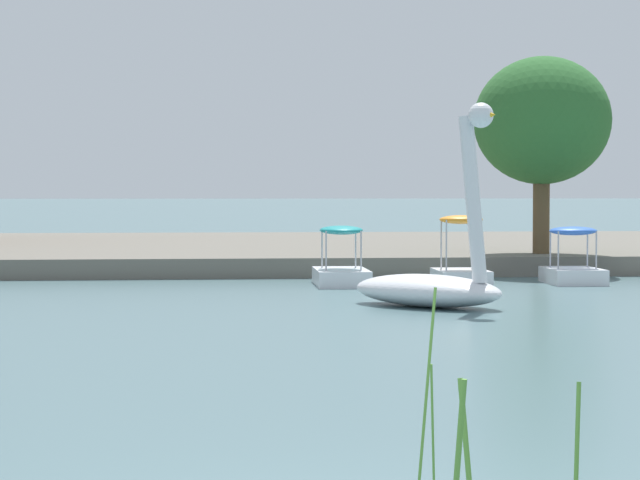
% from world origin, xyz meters
% --- Properties ---
extents(shore_bank_far, '(159.74, 19.31, 0.49)m').
position_xyz_m(shore_bank_far, '(0.00, 33.66, 0.24)').
color(shore_bank_far, '#6B665B').
rests_on(shore_bank_far, ground_plane).
extents(swan_boat, '(3.19, 3.27, 3.68)m').
position_xyz_m(swan_boat, '(3.39, 16.11, 0.53)').
color(swan_boat, white).
rests_on(swan_boat, ground_plane).
extents(pedal_boat_teal, '(1.20, 2.27, 1.34)m').
position_xyz_m(pedal_boat_teal, '(2.37, 21.73, 0.42)').
color(pedal_boat_teal, white).
rests_on(pedal_boat_teal, ground_plane).
extents(pedal_boat_orange, '(1.17, 1.79, 1.56)m').
position_xyz_m(pedal_boat_orange, '(5.13, 21.89, 0.43)').
color(pedal_boat_orange, white).
rests_on(pedal_boat_orange, ground_plane).
extents(pedal_boat_blue, '(1.22, 1.84, 1.30)m').
position_xyz_m(pedal_boat_blue, '(7.69, 21.72, 0.39)').
color(pedal_boat_blue, white).
rests_on(pedal_boat_blue, ground_plane).
extents(tree_broadleaf_behind_dock, '(4.52, 4.80, 5.09)m').
position_xyz_m(tree_broadleaf_behind_dock, '(8.04, 25.75, 3.90)').
color(tree_broadleaf_behind_dock, brown).
rests_on(tree_broadleaf_behind_dock, shore_bank_far).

